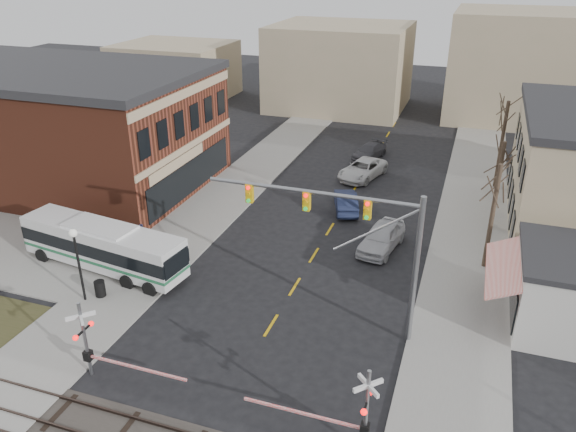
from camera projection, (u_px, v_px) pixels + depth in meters
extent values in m
plane|color=black|center=(257.00, 348.00, 28.03)|extent=(160.00, 160.00, 0.00)
cube|color=gray|center=(241.00, 182.00, 47.88)|extent=(5.00, 60.00, 0.12)
cube|color=gray|center=(472.00, 213.00, 42.30)|extent=(5.00, 60.00, 0.12)
cube|color=brown|center=(31.00, 126.00, 47.69)|extent=(30.00, 15.00, 9.00)
cube|color=#262628|center=(19.00, 68.00, 45.63)|extent=(30.40, 15.40, 0.60)
cube|color=tan|center=(189.00, 146.00, 43.36)|extent=(0.10, 15.00, 0.50)
cube|color=tan|center=(185.00, 93.00, 41.60)|extent=(0.10, 15.00, 0.70)
cube|color=black|center=(192.00, 176.00, 44.43)|extent=(0.08, 13.00, 2.60)
cube|color=red|center=(503.00, 266.00, 29.44)|extent=(1.68, 6.00, 0.87)
cylinder|color=#382B21|center=(492.00, 217.00, 33.70)|extent=(0.28, 0.28, 6.75)
cylinder|color=#382B21|center=(497.00, 185.00, 38.84)|extent=(0.28, 0.28, 6.30)
cylinder|color=#382B21|center=(501.00, 145.00, 45.42)|extent=(0.28, 0.28, 7.20)
cube|color=silver|center=(103.00, 245.00, 34.34)|extent=(11.36, 3.91, 2.43)
cube|color=black|center=(102.00, 243.00, 34.28)|extent=(11.41, 3.96, 0.84)
cube|color=#226640|center=(104.00, 254.00, 34.60)|extent=(11.41, 3.96, 0.19)
cylinder|color=black|center=(106.00, 262.00, 34.86)|extent=(1.25, 2.52, 0.93)
cylinder|color=gray|center=(415.00, 273.00, 26.89)|extent=(0.28, 0.28, 8.00)
cylinder|color=gray|center=(311.00, 192.00, 26.94)|extent=(10.61, 0.20, 0.20)
cube|color=gold|center=(368.00, 209.00, 26.34)|extent=(0.35, 0.30, 1.00)
cube|color=gold|center=(307.00, 201.00, 27.22)|extent=(0.35, 0.30, 1.00)
cube|color=gold|center=(250.00, 193.00, 28.10)|extent=(0.35, 0.30, 1.00)
cylinder|color=gray|center=(85.00, 340.00, 25.48)|extent=(0.16, 0.16, 4.00)
cube|color=silver|center=(81.00, 316.00, 24.92)|extent=(1.00, 1.00, 0.18)
cube|color=silver|center=(81.00, 316.00, 24.92)|extent=(1.00, 1.00, 0.18)
sphere|color=#FF0C0C|center=(75.00, 338.00, 24.79)|extent=(0.26, 0.26, 0.26)
sphere|color=#FF0C0C|center=(91.00, 324.00, 25.73)|extent=(0.26, 0.26, 0.26)
cube|color=black|center=(88.00, 355.00, 25.86)|extent=(0.35, 0.35, 0.50)
cube|color=#FF0C0C|center=(137.00, 368.00, 25.10)|extent=(5.00, 0.10, 0.10)
cylinder|color=gray|center=(366.00, 412.00, 21.50)|extent=(0.16, 0.16, 4.00)
cube|color=silver|center=(368.00, 386.00, 20.94)|extent=(1.00, 1.00, 0.18)
cube|color=silver|center=(368.00, 386.00, 20.94)|extent=(1.00, 1.00, 0.18)
sphere|color=#FF0C0C|center=(364.00, 412.00, 20.82)|extent=(0.26, 0.26, 0.26)
sphere|color=#FF0C0C|center=(370.00, 392.00, 21.75)|extent=(0.26, 0.26, 0.26)
cube|color=black|center=(365.00, 429.00, 21.89)|extent=(0.35, 0.35, 0.50)
cube|color=#FF0C0C|center=(301.00, 413.00, 22.65)|extent=(5.00, 0.10, 0.10)
cylinder|color=black|center=(80.00, 268.00, 30.88)|extent=(0.14, 0.14, 4.07)
sphere|color=silver|center=(73.00, 233.00, 29.94)|extent=(0.44, 0.44, 0.44)
cylinder|color=black|center=(100.00, 289.00, 31.90)|extent=(0.60, 0.60, 0.94)
imported|color=#B7B8BC|center=(382.00, 237.00, 37.03)|extent=(2.84, 5.31, 1.72)
imported|color=#161D37|center=(346.00, 201.00, 42.60)|extent=(2.90, 4.76, 1.48)
imported|color=silver|center=(363.00, 169.00, 48.72)|extent=(3.95, 6.01, 1.54)
imported|color=#3F3E43|center=(369.00, 151.00, 53.34)|extent=(3.11, 4.99, 1.35)
imported|color=#4D453D|center=(150.00, 273.00, 32.54)|extent=(0.57, 0.76, 1.90)
imported|color=#34345B|center=(142.00, 234.00, 37.36)|extent=(0.92, 0.87, 1.49)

